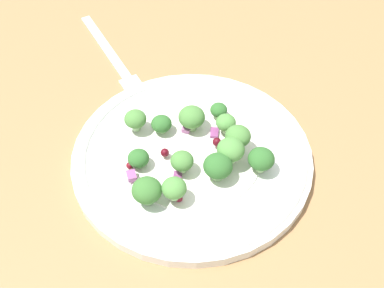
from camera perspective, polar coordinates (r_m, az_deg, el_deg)
name	(u,v)px	position (r cm, az deg, el deg)	size (l,w,h in cm)	color
ground_plane	(203,181)	(52.77, 1.32, -4.38)	(180.00, 180.00, 2.00)	olive
plate	(192,155)	(52.61, 0.00, -1.32)	(25.70, 25.70, 1.70)	white
dressing_pool	(192,153)	(52.27, 0.00, -1.01)	(14.91, 14.91, 0.20)	white
broccoli_floret_0	(221,164)	(48.95, 3.42, -2.29)	(2.97, 2.97, 3.00)	#9EC684
broccoli_floret_1	(261,159)	(49.97, 8.06, -1.78)	(2.73, 2.73, 2.77)	#ADD18E
broccoli_floret_2	(231,150)	(49.65, 4.53, -0.70)	(2.83, 2.83, 2.87)	#9EC684
broccoli_floret_3	(226,123)	(53.00, 3.97, 2.48)	(2.17, 2.17, 2.20)	#9EC684
broccoli_floret_4	(182,161)	(49.18, -1.17, -2.03)	(2.38, 2.38, 2.41)	#9EC684
broccoli_floret_5	(161,124)	(53.39, -3.58, 2.33)	(2.26, 2.26, 2.29)	#9EC684
broccoli_floret_6	(135,119)	(53.38, -6.61, 2.87)	(2.43, 2.43, 2.46)	#8EB77A
broccoli_floret_7	(147,191)	(47.25, -5.28, -5.44)	(2.96, 2.96, 2.99)	#8EB77A
broccoli_floret_8	(238,137)	(50.87, 5.37, 0.87)	(2.69, 2.69, 2.73)	#ADD18E
broccoli_floret_9	(138,159)	(50.39, -6.25, -1.70)	(2.23, 2.23, 2.26)	#8EB77A
broccoli_floret_10	(192,117)	(53.22, -0.04, 3.11)	(2.92, 2.92, 2.95)	#9EC684
broccoli_floret_11	(174,188)	(46.87, -2.09, -5.19)	(2.43, 2.43, 2.46)	#9EC684
broccoli_floret_12	(219,110)	(54.96, 3.13, 3.95)	(1.94, 1.94, 1.96)	#ADD18E
cranberry_0	(217,142)	(52.04, 2.91, 0.23)	(0.94, 0.94, 0.94)	#4C0A14
cranberry_1	(162,126)	(54.22, -3.54, 2.16)	(0.82, 0.82, 0.82)	maroon
cranberry_2	(179,198)	(48.16, -1.54, -6.34)	(0.75, 0.75, 0.75)	maroon
cranberry_3	(130,165)	(50.74, -7.27, -2.50)	(0.74, 0.74, 0.74)	maroon
cranberry_4	(165,153)	(51.21, -3.18, -1.00)	(0.91, 0.91, 0.91)	#4C0A14
onion_bit_0	(214,133)	(53.84, 2.63, 1.32)	(1.39, 0.89, 0.34)	#843D75
onion_bit_1	(132,176)	(49.85, -7.05, -3.69)	(1.17, 0.91, 0.60)	#934C84
onion_bit_2	(177,177)	(49.92, -1.70, -3.88)	(1.30, 0.85, 0.44)	#843D75
onion_bit_3	(187,128)	(54.11, -0.60, 1.91)	(1.29, 0.91, 0.46)	#A35B93
fork	(114,58)	(66.22, -9.12, 9.90)	(7.46, 18.25, 0.50)	silver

